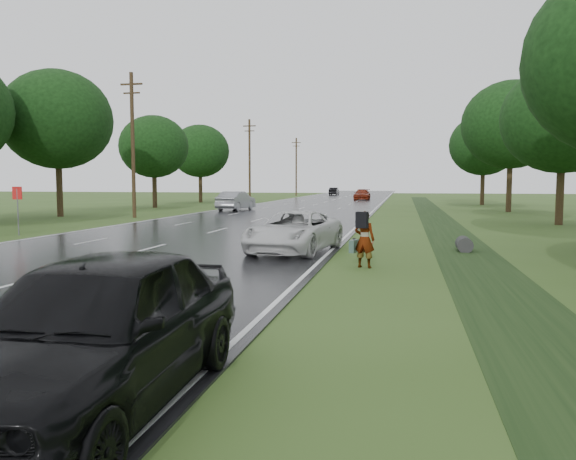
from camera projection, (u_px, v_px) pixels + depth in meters
The scene contains 21 objects.
road at pixel (311, 206), 56.97m from camera, with size 14.00×180.00×0.04m, color black.
edge_stripe_east at pixel (378, 206), 55.60m from camera, with size 0.12×180.00×0.01m, color silver.
edge_stripe_west at pixel (247, 205), 58.33m from camera, with size 0.12×180.00×0.01m, color silver.
center_line at pixel (311, 206), 56.96m from camera, with size 0.12×180.00×0.01m, color silver.
drainage_ditch at pixel (447, 230), 28.99m from camera, with size 2.20×120.00×0.56m.
road_sign at pixel (17, 201), 26.36m from camera, with size 0.50×0.06×2.30m.
utility_pole_mid at pixel (133, 143), 38.87m from camera, with size 1.60×0.26×10.00m.
utility_pole_far at pixel (250, 159), 68.13m from camera, with size 1.60×0.26×10.00m.
utility_pole_distant at pixel (296, 166), 97.39m from camera, with size 1.60×0.26×10.00m.
tree_east_c at pixel (563, 119), 32.26m from camera, with size 7.00×7.00×9.29m.
tree_east_d at pixel (511, 125), 45.91m from camera, with size 8.00×8.00×10.76m.
tree_east_f at pixel (484, 145), 59.69m from camera, with size 7.20×7.20×9.62m.
tree_west_c at pixel (57, 120), 39.90m from camera, with size 7.80×7.80×10.43m.
tree_west_d at pixel (154, 147), 53.49m from camera, with size 6.60×6.60×8.80m.
tree_west_f at pixel (200, 151), 67.24m from camera, with size 7.00×7.00×9.29m.
pedestrian at pixel (364, 239), 16.54m from camera, with size 0.81×0.80×1.68m.
white_pickup at pixel (294, 231), 20.00m from camera, with size 2.41×5.22×1.45m, color silver.
dark_sedan at pixel (97, 328), 6.25m from camera, with size 2.09×5.18×1.77m, color black.
silver_sedan at pixel (236, 201), 48.15m from camera, with size 1.73×4.97×1.64m, color gray.
far_car_red at pixel (362, 194), 75.35m from camera, with size 2.00×4.93×1.43m, color maroon.
far_car_dark at pixel (334, 191), 101.53m from camera, with size 1.43×4.09×1.35m, color black.
Camera 1 is at (9.33, -11.24, 2.56)m, focal length 35.00 mm.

